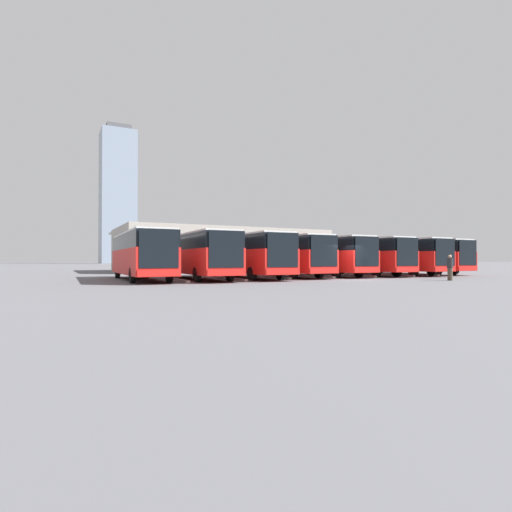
{
  "coord_description": "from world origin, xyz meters",
  "views": [
    {
      "loc": [
        19.21,
        22.64,
        1.41
      ],
      "look_at": [
        4.63,
        -6.01,
        1.74
      ],
      "focal_mm": 28.0,
      "sensor_mm": 36.0,
      "label": 1
    }
  ],
  "objects_px": {
    "bus_7": "(141,254)",
    "bus_5": "(245,254)",
    "bus_0": "(414,256)",
    "bus_3": "(321,255)",
    "bus_6": "(197,254)",
    "bus_2": "(357,255)",
    "bus_1": "(391,255)",
    "bus_4": "(282,255)",
    "pedestrian": "(450,267)"
  },
  "relations": [
    {
      "from": "bus_4",
      "to": "bus_5",
      "type": "distance_m",
      "value": 4.01
    },
    {
      "from": "pedestrian",
      "to": "bus_0",
      "type": "bearing_deg",
      "value": 157.23
    },
    {
      "from": "bus_0",
      "to": "bus_1",
      "type": "height_order",
      "value": "same"
    },
    {
      "from": "bus_0",
      "to": "bus_5",
      "type": "relative_size",
      "value": 1.0
    },
    {
      "from": "bus_3",
      "to": "bus_7",
      "type": "distance_m",
      "value": 15.67
    },
    {
      "from": "bus_1",
      "to": "bus_5",
      "type": "bearing_deg",
      "value": 1.73
    },
    {
      "from": "bus_6",
      "to": "bus_5",
      "type": "bearing_deg",
      "value": -179.25
    },
    {
      "from": "bus_7",
      "to": "bus_3",
      "type": "bearing_deg",
      "value": -178.0
    },
    {
      "from": "bus_3",
      "to": "bus_7",
      "type": "relative_size",
      "value": 1.0
    },
    {
      "from": "bus_4",
      "to": "pedestrian",
      "type": "bearing_deg",
      "value": 125.73
    },
    {
      "from": "bus_7",
      "to": "bus_5",
      "type": "bearing_deg",
      "value": 176.99
    },
    {
      "from": "bus_6",
      "to": "bus_4",
      "type": "bearing_deg",
      "value": -172.8
    },
    {
      "from": "bus_2",
      "to": "bus_3",
      "type": "xyz_separation_m",
      "value": [
        3.92,
        -0.29,
        0.0
      ]
    },
    {
      "from": "bus_0",
      "to": "bus_4",
      "type": "relative_size",
      "value": 1.0
    },
    {
      "from": "bus_1",
      "to": "bus_2",
      "type": "bearing_deg",
      "value": -4.13
    },
    {
      "from": "bus_1",
      "to": "bus_0",
      "type": "bearing_deg",
      "value": -168.33
    },
    {
      "from": "bus_6",
      "to": "bus_3",
      "type": "bearing_deg",
      "value": -175.08
    },
    {
      "from": "bus_0",
      "to": "bus_3",
      "type": "height_order",
      "value": "same"
    },
    {
      "from": "bus_4",
      "to": "bus_7",
      "type": "relative_size",
      "value": 1.0
    },
    {
      "from": "bus_0",
      "to": "bus_2",
      "type": "distance_m",
      "value": 7.84
    },
    {
      "from": "bus_6",
      "to": "pedestrian",
      "type": "height_order",
      "value": "bus_6"
    },
    {
      "from": "bus_7",
      "to": "pedestrian",
      "type": "xyz_separation_m",
      "value": [
        -18.95,
        10.23,
        -0.9
      ]
    },
    {
      "from": "bus_6",
      "to": "bus_7",
      "type": "bearing_deg",
      "value": -6.73
    },
    {
      "from": "bus_2",
      "to": "bus_5",
      "type": "distance_m",
      "value": 11.76
    },
    {
      "from": "bus_5",
      "to": "bus_7",
      "type": "height_order",
      "value": "same"
    },
    {
      "from": "bus_7",
      "to": "bus_2",
      "type": "bearing_deg",
      "value": -178.99
    },
    {
      "from": "bus_2",
      "to": "bus_5",
      "type": "relative_size",
      "value": 1.0
    },
    {
      "from": "bus_0",
      "to": "bus_6",
      "type": "height_order",
      "value": "same"
    },
    {
      "from": "bus_0",
      "to": "bus_1",
      "type": "distance_m",
      "value": 3.98
    },
    {
      "from": "bus_4",
      "to": "bus_5",
      "type": "relative_size",
      "value": 1.0
    },
    {
      "from": "bus_2",
      "to": "bus_4",
      "type": "xyz_separation_m",
      "value": [
        7.83,
        -0.35,
        0.0
      ]
    },
    {
      "from": "bus_0",
      "to": "bus_3",
      "type": "xyz_separation_m",
      "value": [
        11.75,
        0.06,
        0.0
      ]
    },
    {
      "from": "bus_7",
      "to": "pedestrian",
      "type": "relative_size",
      "value": 6.82
    },
    {
      "from": "pedestrian",
      "to": "bus_1",
      "type": "bearing_deg",
      "value": 171.17
    },
    {
      "from": "bus_3",
      "to": "bus_6",
      "type": "distance_m",
      "value": 11.77
    },
    {
      "from": "bus_2",
      "to": "bus_5",
      "type": "xyz_separation_m",
      "value": [
        11.75,
        0.5,
        0.0
      ]
    },
    {
      "from": "bus_0",
      "to": "bus_1",
      "type": "xyz_separation_m",
      "value": [
        3.92,
        0.72,
        0.0
      ]
    },
    {
      "from": "bus_2",
      "to": "bus_3",
      "type": "bearing_deg",
      "value": -2.94
    },
    {
      "from": "bus_2",
      "to": "pedestrian",
      "type": "xyz_separation_m",
      "value": [
        0.63,
        10.14,
        -0.9
      ]
    },
    {
      "from": "bus_3",
      "to": "pedestrian",
      "type": "height_order",
      "value": "bus_3"
    },
    {
      "from": "bus_1",
      "to": "bus_3",
      "type": "bearing_deg",
      "value": -3.54
    },
    {
      "from": "bus_0",
      "to": "bus_1",
      "type": "relative_size",
      "value": 1.0
    },
    {
      "from": "bus_3",
      "to": "bus_4",
      "type": "bearing_deg",
      "value": 0.34
    },
    {
      "from": "bus_6",
      "to": "pedestrian",
      "type": "relative_size",
      "value": 6.82
    },
    {
      "from": "bus_2",
      "to": "bus_0",
      "type": "bearing_deg",
      "value": -176.18
    },
    {
      "from": "bus_1",
      "to": "bus_3",
      "type": "xyz_separation_m",
      "value": [
        7.83,
        -0.66,
        0.0
      ]
    },
    {
      "from": "bus_5",
      "to": "bus_6",
      "type": "xyz_separation_m",
      "value": [
        3.92,
        -0.04,
        0.0
      ]
    },
    {
      "from": "bus_3",
      "to": "bus_4",
      "type": "height_order",
      "value": "same"
    },
    {
      "from": "bus_6",
      "to": "bus_2",
      "type": "bearing_deg",
      "value": -177.04
    },
    {
      "from": "bus_4",
      "to": "bus_7",
      "type": "distance_m",
      "value": 11.75
    }
  ]
}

